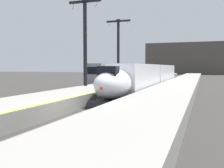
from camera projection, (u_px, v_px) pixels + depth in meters
name	position (u px, v px, depth m)	size (l,w,h in m)	color
ground_plane	(81.00, 119.00, 16.24)	(260.00, 260.00, 0.00)	#33302D
platform_left	(128.00, 84.00, 40.81)	(4.80, 110.00, 1.05)	gray
platform_right	(180.00, 85.00, 38.08)	(4.80, 110.00, 1.05)	gray
platform_left_safety_stripe	(142.00, 81.00, 40.01)	(0.20, 107.80, 0.01)	yellow
rail_main_left	(152.00, 86.00, 42.31)	(0.08, 110.00, 0.12)	slate
rail_main_right	(161.00, 87.00, 41.81)	(0.08, 110.00, 0.12)	slate
rail_secondary_left	(106.00, 85.00, 45.04)	(0.08, 110.00, 0.12)	slate
rail_secondary_right	(114.00, 85.00, 44.54)	(0.08, 110.00, 0.12)	slate
highspeed_train_main	(149.00, 76.00, 36.27)	(2.92, 37.26, 3.60)	silver
regional_train_adjacent	(127.00, 72.00, 54.49)	(2.85, 36.60, 3.80)	gray
station_column_mid	(85.00, 35.00, 29.90)	(4.00, 0.68, 10.06)	black
station_column_far	(118.00, 44.00, 41.51)	(4.00, 0.68, 9.87)	black
passenger_near_edge	(115.00, 78.00, 29.39)	(0.35, 0.53, 1.69)	#23232D
passenger_mid_platform	(103.00, 77.00, 31.75)	(0.53, 0.36, 1.69)	#23232D
rolling_suitcase	(111.00, 83.00, 30.18)	(0.40, 0.22, 0.98)	maroon
terminus_back_wall	(186.00, 58.00, 111.57)	(36.00, 2.00, 14.00)	#4C4742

